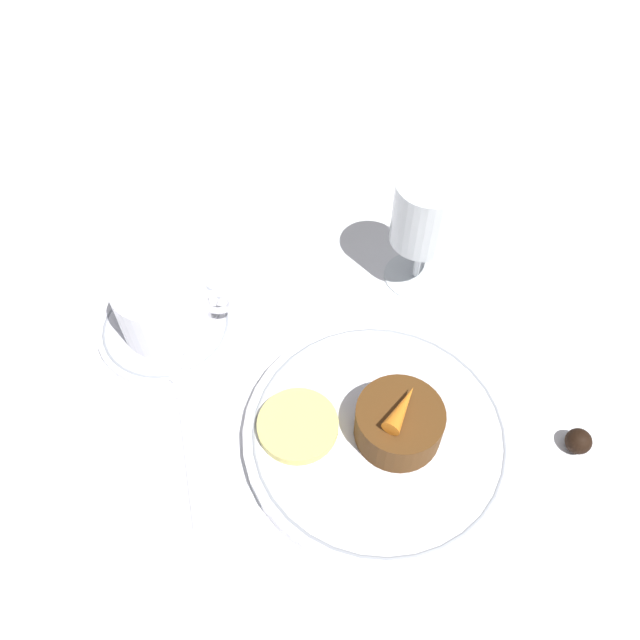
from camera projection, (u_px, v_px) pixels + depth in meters
ground_plane at (366, 395)px, 0.62m from camera, size 3.00×3.00×0.00m
dinner_plate at (378, 433)px, 0.58m from camera, size 0.25×0.25×0.01m
saucer at (167, 327)px, 0.66m from camera, size 0.14×0.14×0.01m
coffee_cup at (163, 304)px, 0.63m from camera, size 0.12×0.09×0.06m
spoon at (208, 326)px, 0.65m from camera, size 0.06×0.11×0.00m
wine_glass at (426, 219)px, 0.64m from camera, size 0.07×0.07×0.14m
fork at (184, 415)px, 0.60m from camera, size 0.06×0.18×0.01m
dessert_cake at (399, 423)px, 0.56m from camera, size 0.08×0.08×0.04m
carrot_garnish at (402, 408)px, 0.54m from camera, size 0.04×0.05×0.02m
pineapple_slice at (298, 425)px, 0.58m from camera, size 0.08×0.08×0.01m
chocolate_truffle at (578, 441)px, 0.57m from camera, size 0.02×0.02×0.02m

